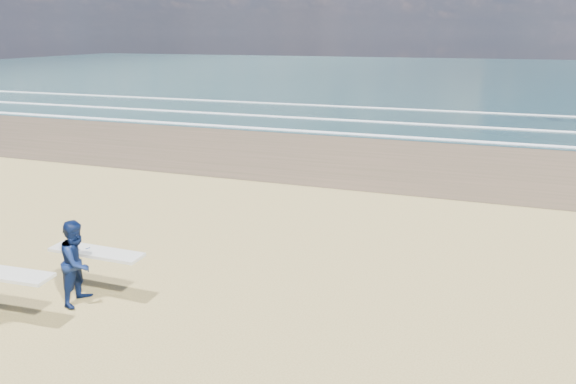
% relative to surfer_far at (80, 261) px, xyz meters
% --- Properties ---
extents(ocean, '(220.00, 100.00, 0.02)m').
position_rel_surfer_far_xyz_m(ocean, '(19.22, 69.97, -0.94)').
color(ocean, '#1B363B').
rests_on(ocean, ground).
extents(surfer_far, '(2.21, 1.09, 1.88)m').
position_rel_surfer_far_xyz_m(surfer_far, '(0.00, 0.00, 0.00)').
color(surfer_far, '#0C1B46').
rests_on(surfer_far, ground).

